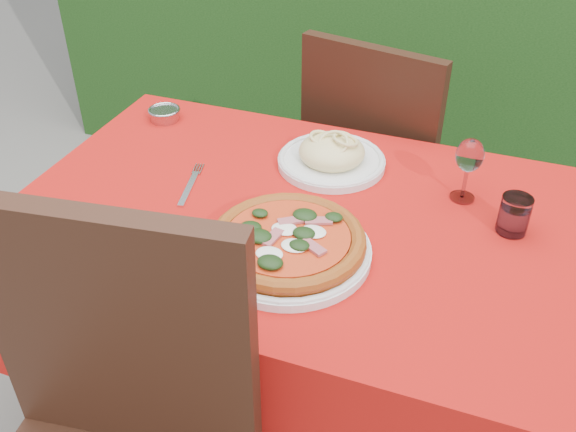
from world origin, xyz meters
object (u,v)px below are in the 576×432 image
(pasta_plate, at_px, (332,156))
(fork, at_px, (189,189))
(pizza_plate, at_px, (288,244))
(steel_ramekin, at_px, (165,115))
(chair_far, at_px, (379,160))
(water_glass, at_px, (514,217))
(wine_glass, at_px, (469,158))

(pasta_plate, distance_m, fork, 0.37)
(pizza_plate, xyz_separation_m, steel_ramekin, (-0.55, 0.45, -0.01))
(pizza_plate, bearing_deg, chair_far, 88.35)
(steel_ramekin, bearing_deg, fork, -52.38)
(chair_far, height_order, water_glass, chair_far)
(pasta_plate, height_order, water_glass, water_glass)
(chair_far, height_order, wine_glass, chair_far)
(chair_far, xyz_separation_m, fork, (-0.33, -0.63, 0.20))
(water_glass, height_order, fork, water_glass)
(pizza_plate, xyz_separation_m, wine_glass, (0.31, 0.34, 0.08))
(pizza_plate, height_order, steel_ramekin, pizza_plate)
(pasta_plate, relative_size, fork, 1.34)
(chair_far, bearing_deg, pizza_plate, 100.94)
(chair_far, bearing_deg, wine_glass, 136.23)
(pizza_plate, relative_size, wine_glass, 2.34)
(chair_far, distance_m, fork, 0.74)
(pizza_plate, bearing_deg, wine_glass, 47.58)
(chair_far, relative_size, water_glass, 10.95)
(wine_glass, bearing_deg, steel_ramekin, 172.53)
(pizza_plate, relative_size, pasta_plate, 1.35)
(pizza_plate, distance_m, steel_ramekin, 0.71)
(water_glass, xyz_separation_m, steel_ramekin, (-0.98, 0.21, -0.02))
(wine_glass, bearing_deg, fork, -162.87)
(wine_glass, height_order, steel_ramekin, wine_glass)
(pizza_plate, bearing_deg, pasta_plate, 93.36)
(chair_far, relative_size, fork, 4.69)
(pasta_plate, bearing_deg, steel_ramekin, 171.85)
(steel_ramekin, bearing_deg, water_glass, -11.92)
(pizza_plate, bearing_deg, water_glass, 29.95)
(pizza_plate, height_order, pasta_plate, pasta_plate)
(chair_far, xyz_separation_m, steel_ramekin, (-0.57, -0.32, 0.21))
(water_glass, height_order, wine_glass, wine_glass)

